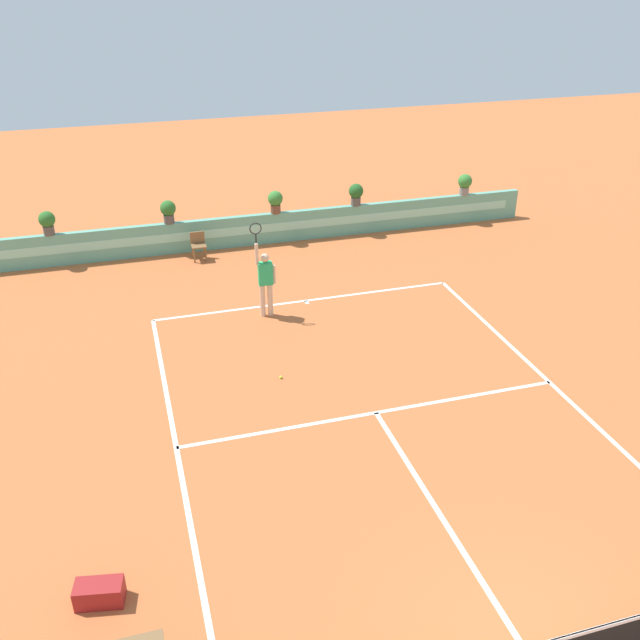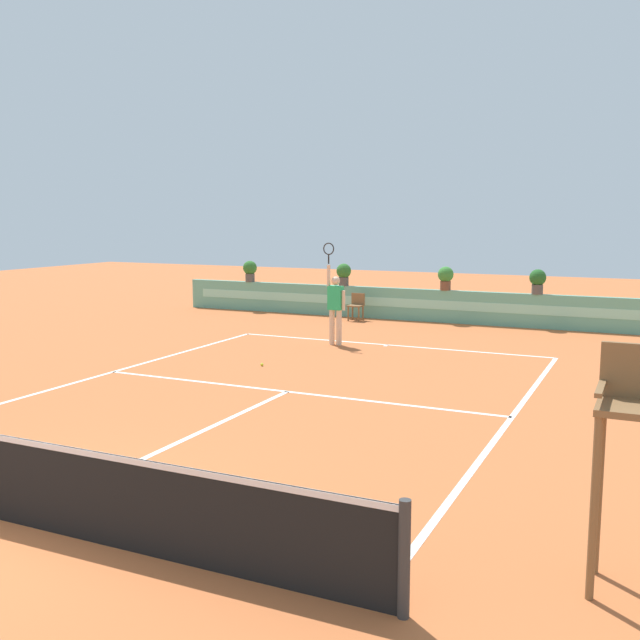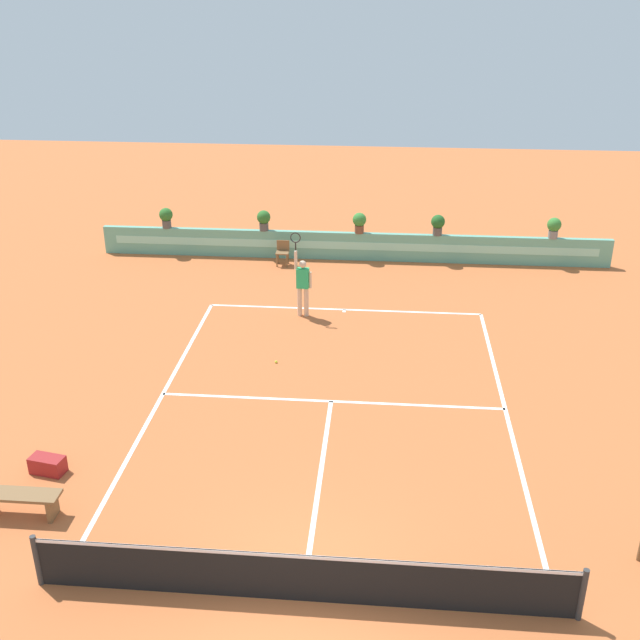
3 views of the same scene
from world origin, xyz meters
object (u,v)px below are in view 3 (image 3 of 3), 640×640
Objects in this scene: ball_kid_chair at (283,252)px; potted_plant_left at (264,219)px; potted_plant_centre at (359,222)px; potted_plant_far_right at (554,227)px; potted_plant_far_left at (166,217)px; tennis_player at (303,283)px; potted_plant_right at (438,224)px; tennis_ball_near_baseline at (276,362)px; gear_bag at (48,465)px; bench_courtside at (18,499)px.

potted_plant_left is (-0.75, 0.73, 0.93)m from ball_kid_chair.
ball_kid_chair is 2.89m from potted_plant_centre.
ball_kid_chair is 9.39m from potted_plant_far_right.
potted_plant_centre is at bearing 0.00° from potted_plant_far_left.
potted_plant_far_left and potted_plant_far_right have the same top height.
potted_plant_right is at bearing 50.23° from tennis_player.
potted_plant_far_left is at bearing 180.00° from potted_plant_left.
potted_plant_far_right is at bearing 4.49° from ball_kid_chair.
tennis_ball_near_baseline is at bearing -58.05° from potted_plant_far_left.
gear_bag is at bearing -85.32° from potted_plant_far_left.
bench_courtside is 17.02m from potted_plant_right.
potted_plant_far_right is (10.07, 0.00, 0.00)m from potted_plant_left.
tennis_player is 38.01× the size of tennis_ball_near_baseline.
ball_kid_chair is 0.53× the size of bench_courtside.
potted_plant_far_left is at bearing 94.68° from gear_bag.
potted_plant_right reaches higher than ball_kid_chair.
potted_plant_left is 1.00× the size of potted_plant_far_right.
bench_courtside is 2.29× the size of gear_bag.
potted_plant_left is 1.00× the size of potted_plant_centre.
potted_plant_far_right is 3.95m from potted_plant_right.
ball_kid_chair is 1.17× the size of potted_plant_left.
tennis_ball_near_baseline is at bearing -79.20° from potted_plant_left.
potted_plant_far_left is at bearing 170.30° from ball_kid_chair.
tennis_player reaches higher than bench_courtside.
potted_plant_far_left reaches higher than gear_bag.
potted_plant_left is (-1.93, 5.03, 0.36)m from tennis_player.
potted_plant_far_right is at bearing 0.00° from potted_plant_right.
potted_plant_left is at bearing 135.83° from ball_kid_chair.
gear_bag is 10.29× the size of tennis_ball_near_baseline.
potted_plant_right is at bearing 57.33° from gear_bag.
potted_plant_far_left and potted_plant_centre have the same top height.
tennis_ball_near_baseline is 9.43m from potted_plant_right.
bench_courtside is at bearing -130.28° from potted_plant_far_right.
tennis_ball_near_baseline is at bearing -136.28° from potted_plant_far_right.
gear_bag is at bearing -100.35° from potted_plant_left.
ball_kid_chair is at bearing -9.70° from potted_plant_far_left.
tennis_player reaches higher than potted_plant_right.
potted_plant_left is at bearing 100.80° from tennis_ball_near_baseline.
gear_bag is at bearing -127.54° from tennis_ball_near_baseline.
gear_bag is (-3.19, -12.60, -0.30)m from ball_kid_chair.
potted_plant_left reaches higher than bench_courtside.
potted_plant_far_right is 6.68m from potted_plant_centre.
potted_plant_right reaches higher than tennis_ball_near_baseline.
tennis_ball_near_baseline is (-0.37, -3.11, -1.02)m from tennis_player.
potted_plant_far_left reaches higher than tennis_ball_near_baseline.
potted_plant_left is at bearing 180.00° from potted_plant_centre.
tennis_player is at bearing -42.71° from potted_plant_far_left.
ball_kid_chair is at bearing -44.17° from potted_plant_left.
tennis_player is at bearing 62.28° from gear_bag.
potted_plant_centre is at bearing 77.32° from tennis_ball_near_baseline.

